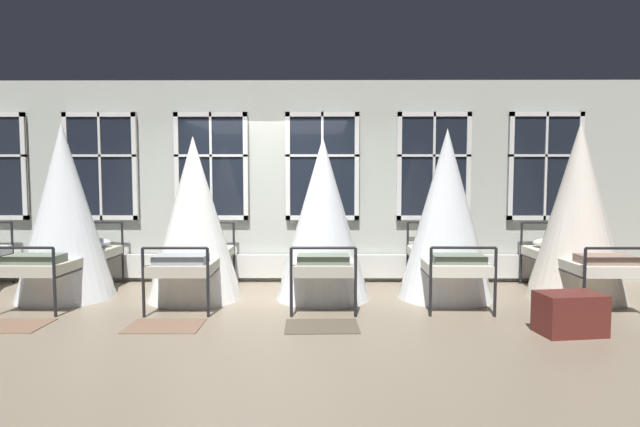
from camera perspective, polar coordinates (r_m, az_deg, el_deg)
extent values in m
plane|color=gray|center=(7.05, -6.86, -9.36)|extent=(24.81, 24.81, 0.00)
cube|color=#B2B7AD|center=(8.09, -5.85, 3.52)|extent=(13.40, 0.10, 3.12)
cube|color=silver|center=(9.19, -30.04, 4.56)|extent=(0.07, 0.06, 1.66)
cube|color=black|center=(8.65, -23.23, 4.84)|extent=(1.14, 0.02, 1.66)
cube|color=silver|center=(8.67, -23.09, -0.42)|extent=(1.14, 0.06, 0.07)
cube|color=silver|center=(8.70, -23.38, 10.07)|extent=(1.14, 0.06, 0.07)
cube|color=silver|center=(8.88, -26.40, 4.71)|extent=(0.07, 0.06, 1.66)
cube|color=silver|center=(8.45, -19.91, 4.95)|extent=(0.07, 0.06, 1.66)
cube|color=silver|center=(8.65, -23.23, 4.84)|extent=(0.04, 0.06, 1.66)
cube|color=silver|center=(8.66, -23.26, 5.93)|extent=(1.14, 0.06, 0.04)
cube|color=black|center=(8.12, -12.01, 5.15)|extent=(1.14, 0.02, 1.66)
cube|color=silver|center=(8.14, -11.93, -0.46)|extent=(1.14, 0.06, 0.07)
cube|color=silver|center=(8.18, -12.09, 10.73)|extent=(1.14, 0.06, 0.07)
cube|color=silver|center=(8.25, -15.64, 5.07)|extent=(0.07, 0.06, 1.66)
cube|color=silver|center=(8.02, -8.27, 5.21)|extent=(0.07, 0.06, 1.66)
cube|color=silver|center=(8.12, -12.01, 5.15)|extent=(0.04, 0.06, 1.66)
cube|color=silver|center=(8.13, -12.02, 6.32)|extent=(1.14, 0.06, 0.04)
cube|color=black|center=(7.93, 0.26, 5.26)|extent=(1.14, 0.02, 1.66)
cube|color=silver|center=(7.95, 0.26, -0.47)|extent=(1.14, 0.06, 0.07)
cube|color=silver|center=(7.99, 0.26, 10.97)|extent=(1.14, 0.06, 0.07)
cube|color=silver|center=(7.95, -3.60, 5.25)|extent=(0.07, 0.06, 1.66)
cube|color=silver|center=(7.95, 4.12, 5.25)|extent=(0.07, 0.06, 1.66)
cube|color=silver|center=(7.93, 0.26, 5.26)|extent=(0.04, 0.06, 1.66)
cube|color=silver|center=(7.94, 0.26, 6.46)|extent=(1.14, 0.06, 0.04)
cube|color=black|center=(8.11, 12.53, 5.14)|extent=(1.14, 0.02, 1.66)
cube|color=silver|center=(8.13, 12.45, -0.47)|extent=(1.14, 0.06, 0.07)
cube|color=silver|center=(8.17, 12.62, 10.72)|extent=(1.14, 0.06, 0.07)
cube|color=silver|center=(8.02, 8.79, 5.20)|extent=(0.07, 0.06, 1.66)
cube|color=silver|center=(8.24, 16.17, 5.06)|extent=(0.07, 0.06, 1.66)
cube|color=silver|center=(8.11, 12.53, 5.14)|extent=(0.04, 0.06, 1.66)
cube|color=silver|center=(8.12, 12.55, 6.31)|extent=(1.14, 0.06, 0.04)
cube|color=black|center=(8.64, 23.79, 4.82)|extent=(1.14, 0.02, 1.66)
cube|color=silver|center=(8.66, 23.64, -0.44)|extent=(1.14, 0.06, 0.07)
cube|color=silver|center=(8.69, 23.94, 10.07)|extent=(1.14, 0.06, 0.07)
cube|color=silver|center=(8.44, 20.45, 4.94)|extent=(0.07, 0.06, 1.66)
cube|color=silver|center=(8.86, 26.96, 4.70)|extent=(0.07, 0.06, 1.66)
cube|color=silver|center=(8.64, 23.79, 4.82)|extent=(0.04, 0.06, 1.66)
cube|color=silver|center=(8.64, 23.82, 5.92)|extent=(1.14, 0.06, 0.04)
cube|color=silver|center=(8.08, -5.88, -5.83)|extent=(9.19, 0.10, 0.36)
cylinder|color=black|center=(9.22, -31.00, -3.77)|extent=(0.04, 0.04, 0.94)
cylinder|color=black|center=(8.78, -25.63, -3.96)|extent=(0.04, 0.04, 0.94)
cylinder|color=black|center=(8.46, -21.10, -4.12)|extent=(0.04, 0.04, 0.94)
cylinder|color=black|center=(6.77, -27.44, -6.83)|extent=(0.04, 0.04, 0.81)
cylinder|color=black|center=(7.95, -28.81, -4.94)|extent=(0.08, 1.92, 0.03)
cylinder|color=black|center=(7.60, -23.92, -5.18)|extent=(0.08, 1.92, 0.03)
cylinder|color=black|center=(8.56, -23.49, -0.91)|extent=(0.75, 0.05, 0.03)
cylinder|color=black|center=(6.90, -30.28, -3.31)|extent=(0.75, 0.05, 0.03)
cube|color=#B7B2A3|center=(7.75, -26.44, -4.57)|extent=(0.82, 1.96, 0.13)
ellipsoid|color=silver|center=(8.37, -24.14, -2.96)|extent=(0.59, 0.41, 0.14)
cube|color=slate|center=(7.14, -29.12, -4.42)|extent=(0.63, 0.37, 0.10)
cone|color=white|center=(7.69, -26.59, 0.27)|extent=(1.27, 1.27, 2.36)
cylinder|color=black|center=(8.15, -14.78, -4.28)|extent=(0.04, 0.04, 0.94)
cylinder|color=black|center=(8.00, -9.55, -4.36)|extent=(0.04, 0.04, 0.94)
cylinder|color=black|center=(6.34, -19.07, -7.30)|extent=(0.04, 0.04, 0.81)
cylinder|color=black|center=(6.15, -12.37, -7.52)|extent=(0.04, 0.04, 0.81)
cylinder|color=black|center=(7.24, -16.65, -5.45)|extent=(0.06, 1.92, 0.03)
cylinder|color=black|center=(7.06, -10.77, -5.58)|extent=(0.06, 1.92, 0.03)
cylinder|color=black|center=(8.01, -12.24, -0.98)|extent=(0.75, 0.04, 0.03)
cylinder|color=black|center=(6.17, -15.84, -3.72)|extent=(0.75, 0.04, 0.03)
cube|color=#B7B2A3|center=(7.13, -13.76, -4.99)|extent=(0.80, 1.95, 0.13)
ellipsoid|color=#B7B2A3|center=(7.81, -12.57, -3.18)|extent=(0.59, 0.41, 0.14)
cube|color=#8C939E|center=(6.44, -15.20, -4.91)|extent=(0.63, 0.37, 0.10)
cone|color=white|center=(7.07, -13.83, -0.47)|extent=(1.27, 1.27, 2.18)
cylinder|color=black|center=(7.90, -2.45, -4.40)|extent=(0.04, 0.04, 0.94)
cylinder|color=black|center=(7.91, 3.00, -4.40)|extent=(0.04, 0.04, 0.94)
cylinder|color=black|center=(6.03, -3.22, -7.67)|extent=(0.04, 0.04, 0.81)
cylinder|color=black|center=(6.03, 3.97, -7.67)|extent=(0.04, 0.04, 0.81)
cylinder|color=black|center=(6.96, -2.79, -5.66)|extent=(0.05, 1.92, 0.03)
cylinder|color=black|center=(6.96, 3.42, -5.65)|extent=(0.05, 1.92, 0.03)
cylinder|color=black|center=(7.84, 0.27, -1.00)|extent=(0.75, 0.04, 0.03)
cylinder|color=black|center=(5.95, 0.38, -3.85)|extent=(0.75, 0.04, 0.03)
cube|color=#B7B2A3|center=(6.94, 0.32, -5.12)|extent=(0.78, 1.95, 0.13)
ellipsoid|color=silver|center=(7.63, 0.28, -3.25)|extent=(0.58, 0.40, 0.14)
cube|color=slate|center=(6.23, 0.36, -5.07)|extent=(0.62, 0.36, 0.10)
cone|color=white|center=(6.87, 0.32, -0.52)|extent=(1.27, 1.27, 2.17)
cylinder|color=black|center=(8.03, 9.72, -4.32)|extent=(0.04, 0.04, 0.94)
cylinder|color=black|center=(8.17, 14.94, -4.26)|extent=(0.04, 0.04, 0.94)
cylinder|color=black|center=(6.18, 12.21, -7.47)|extent=(0.04, 0.04, 0.81)
cylinder|color=black|center=(6.36, 18.92, -7.27)|extent=(0.04, 0.04, 0.81)
cylinder|color=black|center=(7.10, 10.80, -5.53)|extent=(0.08, 1.92, 0.03)
cylinder|color=black|center=(7.25, 16.68, -5.43)|extent=(0.08, 1.92, 0.03)
cylinder|color=black|center=(8.04, 12.40, -0.97)|extent=(0.75, 0.05, 0.03)
cylinder|color=black|center=(6.19, 15.69, -3.69)|extent=(0.75, 0.05, 0.03)
cube|color=silver|center=(7.16, 13.78, -4.96)|extent=(0.81, 1.96, 0.13)
ellipsoid|color=beige|center=(7.84, 12.70, -3.16)|extent=(0.59, 0.41, 0.14)
cube|color=slate|center=(6.46, 15.10, -4.88)|extent=(0.63, 0.37, 0.10)
cone|color=white|center=(7.09, 13.86, -0.03)|extent=(1.27, 1.27, 2.28)
cylinder|color=black|center=(8.45, 21.46, -4.13)|extent=(0.04, 0.04, 0.94)
cylinder|color=black|center=(8.75, 26.06, -3.99)|extent=(0.04, 0.04, 0.94)
cylinder|color=black|center=(6.73, 27.33, -6.88)|extent=(0.04, 0.04, 0.81)
cylinder|color=black|center=(7.58, 24.06, -5.21)|extent=(0.04, 1.92, 0.03)
cylinder|color=black|center=(7.90, 29.07, -5.00)|extent=(0.04, 1.92, 0.03)
cylinder|color=black|center=(8.54, 23.89, -0.93)|extent=(0.75, 0.03, 0.03)
cylinder|color=black|center=(6.85, 30.25, -3.36)|extent=(0.75, 0.03, 0.03)
cube|color=silver|center=(7.72, 26.63, -4.61)|extent=(0.77, 1.94, 0.13)
ellipsoid|color=silver|center=(8.35, 24.49, -2.98)|extent=(0.58, 0.40, 0.14)
cube|color=gray|center=(7.09, 29.16, -4.47)|extent=(0.62, 0.36, 0.10)
cone|color=silver|center=(7.66, 26.79, 0.30)|extent=(1.27, 1.27, 2.38)
cube|color=brown|center=(6.68, -31.33, -10.61)|extent=(0.80, 0.57, 0.01)
cube|color=brown|center=(5.98, -16.87, -11.89)|extent=(0.80, 0.57, 0.01)
cube|color=brown|center=(5.72, 0.20, -12.44)|extent=(0.82, 0.59, 0.01)
cube|color=#5B231E|center=(6.00, 26.03, -9.97)|extent=(0.69, 0.49, 0.43)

